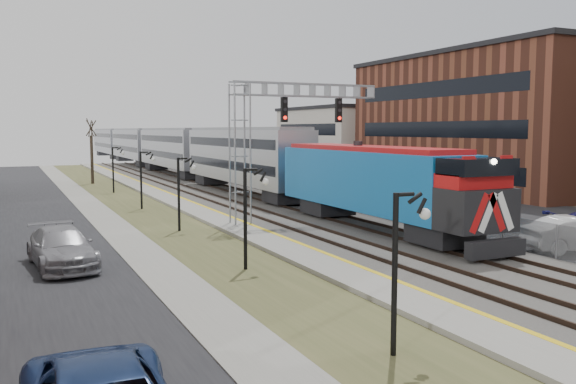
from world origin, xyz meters
TOP-DOWN VIEW (x-y plane):
  - street_west at (-11.50, 35.00)m, footprint 7.00×120.00m
  - sidewalk at (-7.00, 35.00)m, footprint 2.00×120.00m
  - grass_median at (-4.00, 35.00)m, footprint 4.00×120.00m
  - platform at (-1.00, 35.00)m, footprint 2.00×120.00m
  - ballast_bed at (4.00, 35.00)m, footprint 8.00×120.00m
  - parking_lot at (16.00, 35.00)m, footprint 16.00×120.00m
  - platform_edge at (-0.12, 35.00)m, footprint 0.24×120.00m
  - track_near at (2.00, 35.00)m, footprint 1.58×120.00m
  - track_far at (5.50, 35.00)m, footprint 1.58×120.00m
  - train at (5.50, 70.50)m, footprint 3.00×108.65m
  - signal_gantry at (1.22, 27.99)m, footprint 9.00×1.07m
  - lampposts at (-4.00, 18.29)m, footprint 0.14×62.14m
  - fence at (8.20, 35.00)m, footprint 0.04×120.00m
  - bare_trees at (-12.66, 38.91)m, footprint 12.30×42.30m
  - car_lot_e at (10.52, 25.94)m, footprint 4.28×1.92m
  - car_street_b at (-10.45, 21.53)m, footprint 2.65×5.52m

SIDE VIEW (x-z plane):
  - street_west at x=-11.50m, z-range 0.00..0.04m
  - parking_lot at x=16.00m, z-range 0.00..0.04m
  - grass_median at x=-4.00m, z-range 0.00..0.06m
  - sidewalk at x=-7.00m, z-range 0.00..0.08m
  - ballast_bed at x=4.00m, z-range 0.00..0.20m
  - platform at x=-1.00m, z-range 0.00..0.24m
  - platform_edge at x=-0.12m, z-range 0.24..0.25m
  - track_near at x=2.00m, z-range 0.20..0.35m
  - track_far at x=5.50m, z-range 0.20..0.35m
  - car_lot_e at x=10.52m, z-range 0.00..1.43m
  - car_street_b at x=-10.45m, z-range 0.00..1.55m
  - fence at x=8.20m, z-range 0.00..1.60m
  - lampposts at x=-4.00m, z-range 0.00..4.00m
  - bare_trees at x=-12.66m, z-range -0.27..5.68m
  - train at x=5.50m, z-range 0.28..5.60m
  - signal_gantry at x=1.22m, z-range 1.51..9.66m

